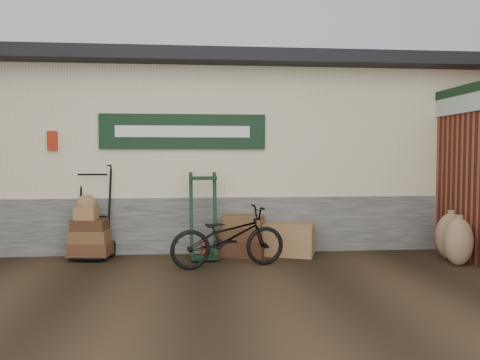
% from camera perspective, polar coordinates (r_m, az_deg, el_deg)
% --- Properties ---
extents(ground, '(80.00, 80.00, 0.00)m').
position_cam_1_polar(ground, '(6.66, -4.47, -10.67)').
color(ground, black).
rests_on(ground, ground).
extents(station_building, '(14.40, 4.10, 3.20)m').
position_cam_1_polar(station_building, '(9.21, -4.76, 3.25)').
color(station_building, '#4C4C47').
rests_on(station_building, ground).
extents(brick_outbuilding, '(1.71, 4.51, 2.62)m').
position_cam_1_polar(brick_outbuilding, '(9.04, 26.70, 0.96)').
color(brick_outbuilding, maroon).
rests_on(brick_outbuilding, ground).
extents(porter_trolley, '(0.79, 0.63, 1.47)m').
position_cam_1_polar(porter_trolley, '(7.54, -17.47, -3.54)').
color(porter_trolley, black).
rests_on(porter_trolley, ground).
extents(green_barrow, '(0.50, 0.43, 1.31)m').
position_cam_1_polar(green_barrow, '(7.15, -4.48, -4.38)').
color(green_barrow, black).
rests_on(green_barrow, ground).
extents(suitcase_stack, '(0.84, 0.68, 0.65)m').
position_cam_1_polar(suitcase_stack, '(7.39, 0.21, -6.74)').
color(suitcase_stack, '#3C1B13').
rests_on(suitcase_stack, ground).
extents(wicker_hamper, '(0.89, 0.73, 0.50)m').
position_cam_1_polar(wicker_hamper, '(7.49, 5.97, -7.19)').
color(wicker_hamper, brown).
rests_on(wicker_hamper, ground).
extents(bicycle, '(0.87, 1.72, 0.95)m').
position_cam_1_polar(bicycle, '(6.62, -1.46, -6.53)').
color(bicycle, black).
rests_on(bicycle, ground).
extents(burlap_sack_left, '(0.55, 0.51, 0.70)m').
position_cam_1_polar(burlap_sack_left, '(7.79, 24.31, -6.28)').
color(burlap_sack_left, olive).
rests_on(burlap_sack_left, ground).
extents(burlap_sack_right, '(0.49, 0.43, 0.68)m').
position_cam_1_polar(burlap_sack_right, '(7.43, 25.10, -6.83)').
color(burlap_sack_right, olive).
rests_on(burlap_sack_right, ground).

